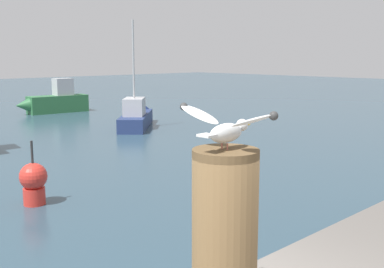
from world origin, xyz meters
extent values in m
cylinder|color=brown|center=(0.35, -0.40, 2.05)|extent=(0.35, 0.35, 0.99)
cylinder|color=#C66E60|center=(0.34, -0.42, 2.56)|extent=(0.01, 0.01, 0.04)
cylinder|color=#C66E60|center=(0.34, -0.39, 2.56)|extent=(0.01, 0.01, 0.04)
ellipsoid|color=white|center=(0.35, -0.40, 2.63)|extent=(0.23, 0.10, 0.10)
sphere|color=white|center=(0.48, -0.40, 2.65)|extent=(0.06, 0.06, 0.06)
cone|color=gold|center=(0.53, -0.40, 2.65)|extent=(0.05, 0.02, 0.02)
cube|color=white|center=(0.20, -0.41, 2.63)|extent=(0.07, 0.08, 0.01)
ellipsoid|color=white|center=(0.35, -0.58, 2.71)|extent=(0.13, 0.26, 0.10)
sphere|color=#3A3A3A|center=(0.35, -0.70, 2.74)|extent=(0.04, 0.04, 0.04)
ellipsoid|color=white|center=(0.33, -0.23, 2.71)|extent=(0.13, 0.26, 0.10)
sphere|color=#3A3A3A|center=(0.33, -0.11, 2.74)|extent=(0.04, 0.04, 0.04)
cube|color=#2D6B3D|center=(10.96, 21.22, 0.45)|extent=(3.20, 1.28, 0.91)
cone|color=#2D6B3D|center=(9.16, 21.40, 0.50)|extent=(0.96, 0.96, 0.88)
cube|color=#B2B2B7|center=(11.28, 21.19, 1.36)|extent=(1.01, 0.84, 0.90)
cube|color=navy|center=(10.76, 14.08, 0.29)|extent=(3.52, 3.55, 0.57)
cone|color=navy|center=(12.33, 15.68, 0.31)|extent=(1.30, 1.30, 0.92)
cube|color=#B2B2B7|center=(10.39, 13.71, 0.93)|extent=(1.50, 1.50, 0.71)
cylinder|color=#A5A5A8|center=(10.39, 13.71, 2.86)|extent=(0.08, 0.08, 3.15)
cylinder|color=red|center=(2.74, 6.99, 0.17)|extent=(0.44, 0.44, 0.35)
sphere|color=red|center=(2.74, 6.99, 0.59)|extent=(0.56, 0.56, 0.56)
cylinder|color=#2D2D2D|center=(2.74, 6.99, 1.08)|extent=(0.05, 0.05, 0.50)
camera|label=1|loc=(-1.43, -2.00, 3.02)|focal=44.44mm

